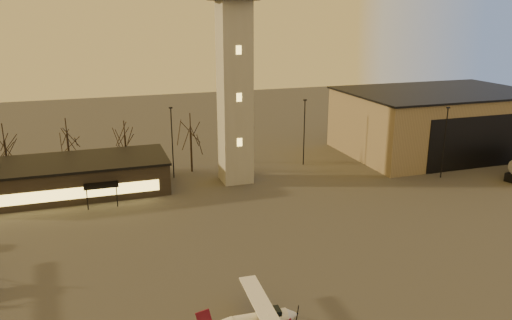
{
  "coord_description": "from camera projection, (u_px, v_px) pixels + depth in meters",
  "views": [
    {
      "loc": [
        -18.23,
        -33.49,
        22.51
      ],
      "look_at": [
        -2.71,
        13.0,
        8.0
      ],
      "focal_mm": 35.0,
      "sensor_mm": 36.0,
      "label": 1
    }
  ],
  "objects": [
    {
      "name": "ground",
      "position": [
        335.0,
        288.0,
        42.39
      ],
      "size": [
        220.0,
        220.0,
        0.0
      ],
      "primitive_type": "plane",
      "color": "#423F3D",
      "rests_on": "ground"
    },
    {
      "name": "control_tower",
      "position": [
        234.0,
        62.0,
        65.04
      ],
      "size": [
        6.8,
        6.8,
        32.6
      ],
      "color": "gray",
      "rests_on": "ground"
    },
    {
      "name": "hangar",
      "position": [
        437.0,
        122.0,
        82.76
      ],
      "size": [
        30.6,
        20.6,
        10.3
      ],
      "color": "#8A795A",
      "rests_on": "ground"
    },
    {
      "name": "terminal",
      "position": [
        68.0,
        177.0,
        64.18
      ],
      "size": [
        25.4,
        12.2,
        4.3
      ],
      "color": "black",
      "rests_on": "ground"
    },
    {
      "name": "light_poles",
      "position": [
        237.0,
        141.0,
        69.2
      ],
      "size": [
        58.5,
        12.25,
        10.14
      ],
      "color": "black",
      "rests_on": "ground"
    },
    {
      "name": "tree_row",
      "position": [
        127.0,
        132.0,
        72.15
      ],
      "size": [
        37.2,
        9.2,
        8.8
      ],
      "color": "black",
      "rests_on": "ground"
    }
  ]
}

